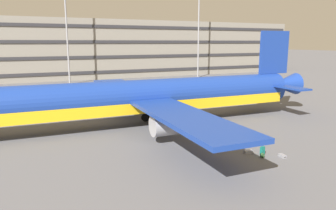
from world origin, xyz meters
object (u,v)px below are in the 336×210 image
Objects in this scene: suitcase_orange at (262,150)px; backpack_black at (262,155)px; suitcase_red at (282,156)px; suitcase_purple at (248,152)px; airliner at (140,98)px.

backpack_black is at bearing -130.60° from suitcase_orange.
suitcase_red is at bearing -18.90° from backpack_black.
suitcase_purple is 1.33m from backpack_black.
backpack_black is at bearing -68.75° from airliner.
airliner is 14.77m from backpack_black.
backpack_black reaches higher than suitcase_red.
airliner reaches higher than suitcase_orange.
suitcase_purple is at bearing 136.02° from suitcase_red.
suitcase_purple is at bearing 104.72° from backpack_black.
suitcase_red is 1.53× the size of backpack_black.
airliner is 15.87m from suitcase_red.
airliner is 14.42m from suitcase_orange.
airliner is 58.14× the size of suitcase_purple.
backpack_black is (-0.47, -0.55, -0.17)m from suitcase_orange.
suitcase_purple is 0.84× the size of suitcase_orange.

